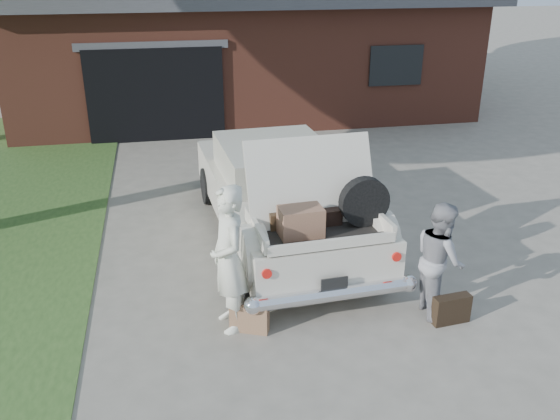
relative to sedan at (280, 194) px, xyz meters
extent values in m
plane|color=gray|center=(-0.30, -2.04, -0.75)|extent=(90.00, 90.00, 0.00)
cube|color=brown|center=(0.70, 9.46, 0.75)|extent=(12.00, 7.00, 3.00)
cube|color=black|center=(-1.80, 6.01, 0.35)|extent=(3.20, 0.30, 2.20)
cube|color=#4C4C51|center=(-1.80, 5.94, 1.50)|extent=(3.50, 0.12, 0.18)
cube|color=black|center=(4.20, 5.94, 0.85)|extent=(1.40, 0.08, 1.00)
cylinder|color=#38281E|center=(6.28, 13.43, 1.82)|extent=(0.44, 0.44, 5.13)
cube|color=beige|center=(0.00, 0.05, -0.13)|extent=(2.17, 5.05, 0.64)
cube|color=#B0AC9B|center=(-0.02, 0.34, 0.44)|extent=(1.75, 2.07, 0.51)
cube|color=black|center=(-0.08, 1.28, 0.42)|extent=(1.54, 0.17, 0.44)
cube|color=black|center=(0.03, -0.60, 0.42)|extent=(1.54, 0.17, 0.44)
cylinder|color=black|center=(-0.77, -1.69, -0.42)|extent=(0.26, 0.67, 0.65)
cylinder|color=black|center=(0.97, -1.58, -0.42)|extent=(0.26, 0.67, 0.65)
cylinder|color=black|center=(-0.97, 1.67, -0.42)|extent=(0.26, 0.67, 0.65)
cylinder|color=black|center=(0.77, 1.78, -0.42)|extent=(0.26, 0.67, 0.65)
cylinder|color=silver|center=(0.15, -2.47, -0.35)|extent=(2.04, 0.30, 0.18)
cylinder|color=#A5140F|center=(-0.67, -2.45, 0.02)|extent=(0.12, 0.11, 0.12)
cylinder|color=#A5140F|center=(0.95, -2.36, 0.02)|extent=(0.12, 0.11, 0.12)
cube|color=black|center=(0.15, -2.49, -0.20)|extent=(0.34, 0.04, 0.17)
cube|color=black|center=(0.11, -1.83, 0.21)|extent=(1.60, 1.18, 0.04)
cube|color=beige|center=(-0.68, -1.88, 0.31)|extent=(0.12, 1.09, 0.18)
cube|color=beige|center=(0.90, -1.78, 0.31)|extent=(0.12, 1.09, 0.18)
cube|color=beige|center=(0.14, -2.38, 0.27)|extent=(1.58, 0.15, 0.12)
cube|color=beige|center=(0.09, -1.51, 0.75)|extent=(1.69, 0.59, 1.06)
cube|color=#45301D|center=(-0.18, -1.59, 0.34)|extent=(0.67, 0.45, 0.21)
cube|color=#96664C|center=(-0.15, -1.98, 0.41)|extent=(0.54, 0.37, 0.36)
cube|color=black|center=(0.10, -1.62, 0.33)|extent=(0.67, 0.46, 0.20)
cylinder|color=black|center=(0.70, -1.85, 0.55)|extent=(0.65, 0.20, 0.64)
imported|color=beige|center=(-1.08, -2.29, 0.15)|extent=(0.53, 0.72, 1.80)
imported|color=gray|center=(1.48, -2.48, -0.01)|extent=(0.61, 0.75, 1.47)
cube|color=#8D6547|center=(-0.87, -2.45, -0.57)|extent=(0.48, 0.32, 0.36)
cube|color=black|center=(1.56, -2.76, -0.57)|extent=(0.48, 0.20, 0.36)
camera|label=1|loc=(-1.71, -8.36, 3.37)|focal=38.00mm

